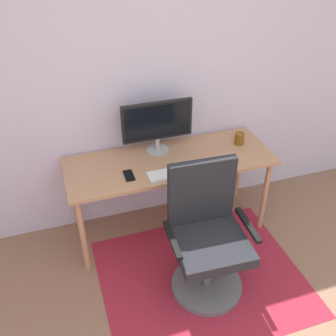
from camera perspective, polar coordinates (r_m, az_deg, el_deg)
wall_back at (r=3.08m, az=-2.88°, el=13.83°), size 6.00×0.10×2.60m
area_rug at (r=3.10m, az=4.96°, el=-15.78°), size 1.51×1.25×0.01m
desk at (r=3.08m, az=0.32°, el=0.19°), size 1.65×0.60×0.72m
monitor at (r=3.03m, az=-1.66°, el=6.70°), size 0.57×0.18×0.43m
keyboard at (r=2.87m, az=1.23°, el=-0.69°), size 0.43×0.13×0.02m
computer_mouse at (r=3.01m, az=7.22°, el=1.02°), size 0.06×0.10×0.03m
coffee_cup at (r=3.28m, az=10.52°, el=4.32°), size 0.08×0.08×0.10m
cell_phone at (r=2.86m, az=-5.81°, el=-1.11°), size 0.07×0.14×0.01m
office_chair at (r=2.77m, az=5.74°, el=-10.80°), size 0.60×0.52×1.00m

